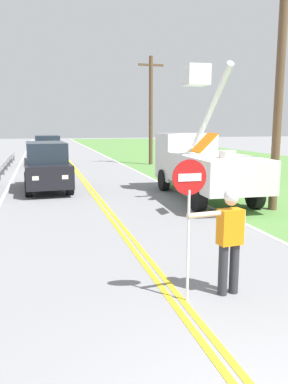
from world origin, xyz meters
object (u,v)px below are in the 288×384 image
at_px(stop_sign_paddle, 189,199).
at_px(utility_pole_near, 279,84).
at_px(flagger_worker, 229,235).
at_px(oncoming_suv_second, 47,150).
at_px(utility_pole_mid, 151,109).
at_px(oncoming_suv_nearest, 47,166).
at_px(utility_bucket_truck, 201,162).

height_order(stop_sign_paddle, utility_pole_near, utility_pole_near).
height_order(flagger_worker, oncoming_suv_second, oncoming_suv_second).
relative_size(utility_pole_near, utility_pole_mid, 1.05).
xyz_separation_m(oncoming_suv_nearest, utility_pole_mid, (7.44, 9.55, 2.88)).
bearing_deg(utility_bucket_truck, oncoming_suv_nearest, 151.95).
bearing_deg(utility_pole_near, oncoming_suv_nearest, 140.54).
xyz_separation_m(stop_sign_paddle, utility_pole_mid, (5.43, 21.32, 2.23)).
distance_m(utility_bucket_truck, oncoming_suv_nearest, 6.69).
bearing_deg(flagger_worker, utility_pole_near, 51.23).
bearing_deg(utility_bucket_truck, oncoming_suv_second, 112.15).
bearing_deg(utility_pole_mid, utility_bucket_truck, -96.94).
bearing_deg(utility_bucket_truck, flagger_worker, -110.03).
height_order(flagger_worker, utility_bucket_truck, utility_bucket_truck).
xyz_separation_m(stop_sign_paddle, oncoming_suv_nearest, (-2.02, 11.77, -0.65)).
relative_size(flagger_worker, utility_bucket_truck, 0.27).
distance_m(flagger_worker, stop_sign_paddle, 1.02).
distance_m(oncoming_suv_nearest, utility_pole_near, 9.98).
bearing_deg(stop_sign_paddle, utility_pole_near, 47.23).
xyz_separation_m(flagger_worker, oncoming_suv_nearest, (-2.78, 11.69, 0.01)).
xyz_separation_m(flagger_worker, utility_pole_mid, (4.66, 21.24, 2.90)).
distance_m(oncoming_suv_nearest, utility_pole_mid, 12.44).
bearing_deg(stop_sign_paddle, oncoming_suv_second, 94.53).
bearing_deg(utility_pole_near, stop_sign_paddle, -132.77).
distance_m(stop_sign_paddle, utility_pole_near, 8.19).
bearing_deg(utility_pole_mid, oncoming_suv_nearest, -127.94).
height_order(oncoming_suv_second, utility_pole_mid, utility_pole_mid).
bearing_deg(flagger_worker, oncoming_suv_nearest, 103.38).
distance_m(flagger_worker, oncoming_suv_second, 22.62).
bearing_deg(oncoming_suv_nearest, oncoming_suv_second, 88.79).
distance_m(oncoming_suv_second, utility_pole_near, 18.51).
relative_size(utility_bucket_truck, oncoming_suv_second, 1.48).
bearing_deg(flagger_worker, utility_pole_mid, 77.62).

